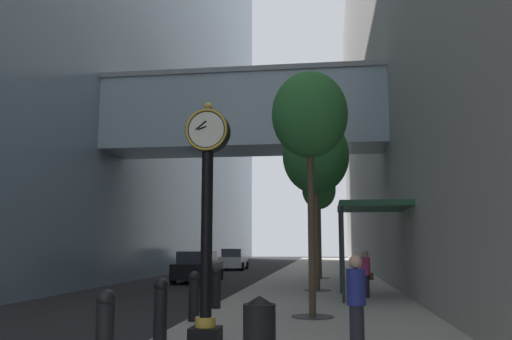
{
  "coord_description": "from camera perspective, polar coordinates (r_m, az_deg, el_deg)",
  "views": [
    {
      "loc": [
        3.52,
        -4.55,
        2.0
      ],
      "look_at": [
        0.95,
        14.4,
        4.73
      ],
      "focal_mm": 36.61,
      "sensor_mm": 36.0,
      "label": 1
    }
  ],
  "objects": [
    {
      "name": "bollard_nearest",
      "position": [
        8.33,
        -16.18,
        -16.31
      ],
      "size": [
        0.28,
        0.28,
        1.2
      ],
      "color": "black",
      "rests_on": "sidewalk_right"
    },
    {
      "name": "street_tree_mid_far",
      "position": [
        29.86,
        6.89,
        -2.3
      ],
      "size": [
        1.9,
        1.9,
        6.02
      ],
      "color": "#333335",
      "rests_on": "sidewalk_right"
    },
    {
      "name": "building_block_right",
      "position": [
        37.94,
        18.82,
        13.76
      ],
      "size": [
        9.0,
        80.0,
        31.73
      ],
      "color": "gray",
      "rests_on": "ground"
    },
    {
      "name": "pedestrian_walking",
      "position": [
        19.22,
        11.89,
        -10.95
      ],
      "size": [
        0.52,
        0.47,
        1.63
      ],
      "color": "#23232D",
      "rests_on": "sidewalk_right"
    },
    {
      "name": "street_tree_near",
      "position": [
        14.35,
        5.89,
        5.82
      ],
      "size": [
        2.07,
        2.07,
        6.55
      ],
      "color": "#333335",
      "rests_on": "sidewalk_right"
    },
    {
      "name": "storefront_awning",
      "position": [
        19.08,
        12.47,
        -4.08
      ],
      "size": [
        2.4,
        3.6,
        3.3
      ],
      "color": "#235138",
      "rests_on": "sidewalk_right"
    },
    {
      "name": "bollard_second",
      "position": [
        10.75,
        -10.39,
        -14.56
      ],
      "size": [
        0.28,
        0.28,
        1.2
      ],
      "color": "black",
      "rests_on": "sidewalk_right"
    },
    {
      "name": "car_white_mid",
      "position": [
        42.15,
        -2.45,
        -9.75
      ],
      "size": [
        2.06,
        4.4,
        1.66
      ],
      "color": "silver",
      "rests_on": "ground"
    },
    {
      "name": "sidewalk_right",
      "position": [
        34.61,
        7.26,
        -11.26
      ],
      "size": [
        6.34,
        80.0,
        0.14
      ],
      "primitive_type": "cube",
      "color": "#9E998E",
      "rests_on": "ground"
    },
    {
      "name": "car_black_near",
      "position": [
        28.61,
        -6.37,
        -10.49
      ],
      "size": [
        2.03,
        4.57,
        1.64
      ],
      "color": "black",
      "rests_on": "ground"
    },
    {
      "name": "ground_plane",
      "position": [
        31.81,
        1.38,
        -11.73
      ],
      "size": [
        110.0,
        110.0,
        0.0
      ],
      "primitive_type": "plane",
      "color": "black",
      "rests_on": "ground"
    },
    {
      "name": "building_block_left",
      "position": [
        41.6,
        -15.13,
        17.28
      ],
      "size": [
        22.82,
        80.0,
        39.44
      ],
      "color": "slate",
      "rests_on": "ground"
    },
    {
      "name": "bollard_third",
      "position": [
        13.25,
        -6.8,
        -13.39
      ],
      "size": [
        0.28,
        0.28,
        1.2
      ],
      "color": "black",
      "rests_on": "sidewalk_right"
    },
    {
      "name": "street_clock",
      "position": [
        9.96,
        -5.39,
        -4.22
      ],
      "size": [
        0.84,
        0.55,
        4.61
      ],
      "color": "black",
      "rests_on": "sidewalk_right"
    },
    {
      "name": "street_tree_mid_near",
      "position": [
        22.13,
        6.55,
        1.49
      ],
      "size": [
        2.79,
        2.79,
        7.17
      ],
      "color": "#333335",
      "rests_on": "sidewalk_right"
    },
    {
      "name": "trash_bin",
      "position": [
        8.6,
        0.37,
        -16.95
      ],
      "size": [
        0.53,
        0.53,
        1.05
      ],
      "color": "black",
      "rests_on": "sidewalk_right"
    },
    {
      "name": "pedestrian_by_clock",
      "position": [
        9.74,
        10.9,
        -13.76
      ],
      "size": [
        0.36,
        0.36,
        1.66
      ],
      "color": "#23232D",
      "rests_on": "sidewalk_right"
    },
    {
      "name": "bollard_fourth",
      "position": [
        15.79,
        -4.37,
        -12.57
      ],
      "size": [
        0.28,
        0.28,
        1.2
      ],
      "color": "black",
      "rests_on": "sidewalk_right"
    }
  ]
}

